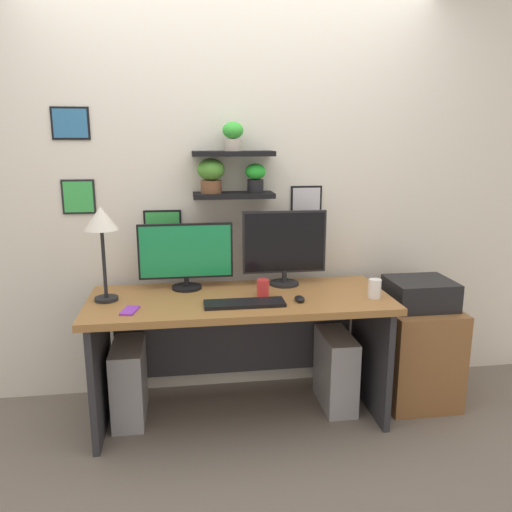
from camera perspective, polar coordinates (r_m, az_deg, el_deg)
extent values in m
plane|color=#70665B|center=(3.24, -1.70, -17.34)|extent=(8.00, 8.00, 0.00)
cube|color=silver|center=(3.24, -2.75, 7.95)|extent=(4.40, 0.04, 2.70)
cube|color=black|center=(3.13, -2.53, 6.82)|extent=(0.49, 0.20, 0.03)
cube|color=black|center=(3.11, -2.58, 11.39)|extent=(0.49, 0.20, 0.03)
cylinder|color=brown|center=(3.11, -5.03, 7.73)|extent=(0.13, 0.13, 0.08)
ellipsoid|color=#4B9130|center=(3.11, -5.07, 9.63)|extent=(0.17, 0.17, 0.13)
cylinder|color=#B2A899|center=(3.11, -2.59, 12.32)|extent=(0.10, 0.10, 0.07)
ellipsoid|color=green|center=(3.11, -2.61, 13.88)|extent=(0.13, 0.13, 0.10)
cylinder|color=black|center=(3.14, -0.07, 7.84)|extent=(0.10, 0.10, 0.08)
ellipsoid|color=green|center=(3.13, -0.07, 9.44)|extent=(0.13, 0.13, 0.10)
cube|color=black|center=(3.27, -19.24, 6.28)|extent=(0.19, 0.02, 0.21)
cube|color=green|center=(3.26, -19.27, 6.26)|extent=(0.17, 0.00, 0.18)
cube|color=black|center=(3.26, -20.06, 13.78)|extent=(0.22, 0.02, 0.19)
cube|color=teal|center=(3.25, -20.09, 13.78)|extent=(0.19, 0.00, 0.16)
cube|color=black|center=(3.31, 5.63, 6.39)|extent=(0.20, 0.02, 0.17)
cube|color=silver|center=(3.30, 5.67, 6.37)|extent=(0.18, 0.00, 0.14)
cube|color=black|center=(3.24, -10.40, 3.52)|extent=(0.23, 0.02, 0.18)
cube|color=green|center=(3.23, -10.41, 3.49)|extent=(0.21, 0.00, 0.15)
cube|color=#9E6B38|center=(2.94, -1.80, -4.96)|extent=(1.72, 0.68, 0.04)
cube|color=#2D2D33|center=(3.10, -16.99, -12.02)|extent=(0.04, 0.62, 0.71)
cube|color=#2D2D33|center=(3.25, 12.67, -10.51)|extent=(0.04, 0.62, 0.71)
cube|color=#2D2D33|center=(3.33, -2.34, -8.93)|extent=(1.52, 0.02, 0.50)
cylinder|color=black|center=(3.11, -7.75, -3.49)|extent=(0.18, 0.18, 0.02)
cylinder|color=black|center=(3.10, -7.77, -2.81)|extent=(0.03, 0.03, 0.06)
cube|color=black|center=(3.07, -7.88, 0.56)|extent=(0.56, 0.02, 0.33)
cube|color=#198C4C|center=(3.05, -7.88, 0.51)|extent=(0.54, 0.00, 0.31)
cylinder|color=black|center=(3.17, 3.18, -3.07)|extent=(0.18, 0.18, 0.02)
cylinder|color=black|center=(3.16, 3.19, -2.29)|extent=(0.03, 0.03, 0.07)
cube|color=black|center=(3.12, 3.20, 1.59)|extent=(0.52, 0.02, 0.38)
cube|color=black|center=(3.11, 3.25, 1.54)|extent=(0.49, 0.00, 0.36)
cube|color=black|center=(2.79, -1.30, -5.32)|extent=(0.44, 0.14, 0.02)
ellipsoid|color=black|center=(2.86, 4.90, -4.79)|extent=(0.06, 0.09, 0.03)
cylinder|color=black|center=(2.98, -16.40, -4.61)|extent=(0.13, 0.13, 0.02)
cylinder|color=black|center=(2.93, -16.65, -0.86)|extent=(0.02, 0.02, 0.38)
cone|color=silver|center=(2.88, -16.98, 4.08)|extent=(0.18, 0.18, 0.13)
cube|color=purple|center=(2.77, -13.94, -5.94)|extent=(0.10, 0.15, 0.01)
cylinder|color=red|center=(2.92, 0.77, -3.62)|extent=(0.07, 0.07, 0.10)
cylinder|color=white|center=(2.97, 13.15, -3.58)|extent=(0.07, 0.07, 0.11)
cube|color=brown|center=(3.44, 17.42, -10.28)|extent=(0.44, 0.50, 0.62)
cube|color=black|center=(3.31, 17.89, -3.98)|extent=(0.38, 0.34, 0.17)
cube|color=#99999E|center=(3.19, -14.01, -13.49)|extent=(0.18, 0.40, 0.46)
cube|color=#99999E|center=(3.28, 8.89, -12.47)|extent=(0.18, 0.40, 0.46)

